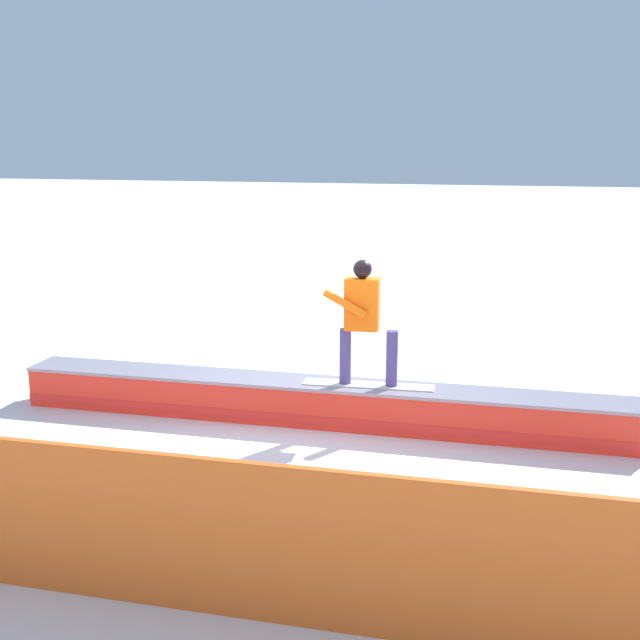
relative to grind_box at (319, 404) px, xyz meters
The scene contains 4 objects.
ground_plane 0.24m from the grind_box, ahead, with size 120.00×120.00×0.00m, color white.
grind_box is the anchor object (origin of this frame).
snowboarder 1.25m from the grind_box, behind, with size 1.61×0.48×1.53m.
safety_fence 4.09m from the grind_box, 90.00° to the left, with size 13.49×0.06×1.21m, color orange.
Camera 1 is at (-2.59, 8.69, 3.36)m, focal length 43.33 mm.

